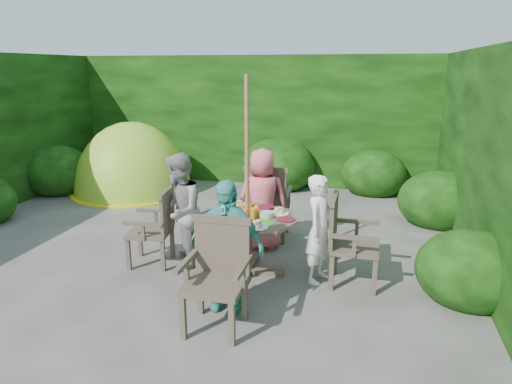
% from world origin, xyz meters
% --- Properties ---
extents(ground, '(60.00, 60.00, 0.00)m').
position_xyz_m(ground, '(0.00, 0.00, 0.00)').
color(ground, '#4A4742').
rests_on(ground, ground).
extents(hedge_enclosure, '(9.00, 9.00, 2.50)m').
position_xyz_m(hedge_enclosure, '(0.00, 1.33, 1.25)').
color(hedge_enclosure, black).
rests_on(hedge_enclosure, ground).
extents(patio_table, '(1.17, 1.17, 0.80)m').
position_xyz_m(patio_table, '(1.03, -0.54, 0.56)').
color(patio_table, '#40352A').
rests_on(patio_table, ground).
extents(parasol_pole, '(0.04, 0.04, 2.20)m').
position_xyz_m(parasol_pole, '(1.03, -0.54, 1.10)').
color(parasol_pole, brown).
rests_on(parasol_pole, ground).
extents(garden_chair_right, '(0.51, 0.57, 0.94)m').
position_xyz_m(garden_chair_right, '(2.13, -0.52, 0.50)').
color(garden_chair_right, '#40352A').
rests_on(garden_chair_right, ground).
extents(garden_chair_left, '(0.54, 0.59, 0.88)m').
position_xyz_m(garden_chair_left, '(-0.07, -0.55, 0.47)').
color(garden_chair_left, '#40352A').
rests_on(garden_chair_left, ground).
extents(garden_chair_back, '(0.63, 0.57, 1.00)m').
position_xyz_m(garden_chair_back, '(1.01, 0.55, 0.53)').
color(garden_chair_back, '#40352A').
rests_on(garden_chair_back, ground).
extents(garden_chair_front, '(0.57, 0.51, 0.94)m').
position_xyz_m(garden_chair_front, '(1.05, -1.64, 0.50)').
color(garden_chair_front, '#40352A').
rests_on(garden_chair_front, ground).
extents(child_right, '(0.40, 0.50, 1.18)m').
position_xyz_m(child_right, '(1.83, -0.52, 0.59)').
color(child_right, white).
rests_on(child_right, ground).
extents(child_left, '(0.66, 0.77, 1.35)m').
position_xyz_m(child_left, '(0.23, -0.55, 0.67)').
color(child_left, '#969691').
rests_on(child_left, ground).
extents(child_back, '(0.72, 0.57, 1.30)m').
position_xyz_m(child_back, '(1.02, 0.26, 0.65)').
color(child_back, '#EC6173').
rests_on(child_back, ground).
extents(child_front, '(0.79, 0.42, 1.29)m').
position_xyz_m(child_front, '(1.05, -1.34, 0.64)').
color(child_front, '#4CB1A8').
rests_on(child_front, ground).
extents(dome_tent, '(2.50, 2.50, 2.62)m').
position_xyz_m(dome_tent, '(-2.00, 2.39, 0.00)').
color(dome_tent, '#92D028').
rests_on(dome_tent, ground).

